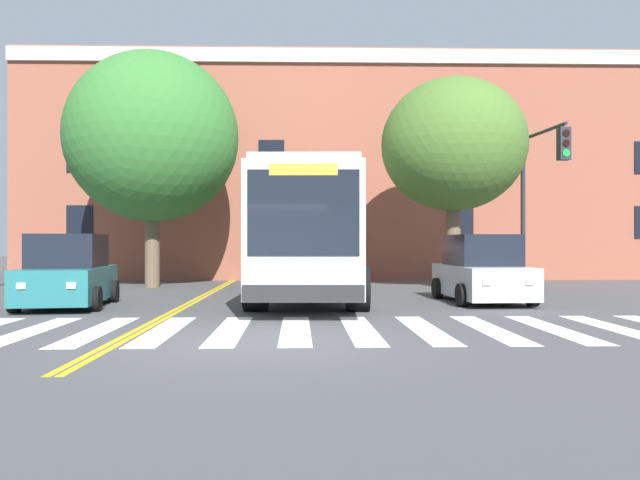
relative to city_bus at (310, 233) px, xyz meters
name	(u,v)px	position (x,y,z in m)	size (l,w,h in m)	color
ground_plane	(252,342)	(-1.03, -8.13, -1.93)	(120.00, 120.00, 0.00)	#4C4C4F
crosswalk	(263,330)	(-0.94, -6.73, -1.93)	(16.51, 4.17, 0.01)	white
lane_line_yellow_inner	(228,282)	(-3.33, 7.27, -1.93)	(0.12, 36.00, 0.01)	gold
lane_line_yellow_outer	(232,282)	(-3.17, 7.27, -1.93)	(0.12, 36.00, 0.01)	gold
city_bus	(310,233)	(0.00, 0.00, 0.00)	(3.23, 11.69, 3.53)	white
car_teal_near_lane	(68,274)	(-6.19, -2.46, -1.08)	(2.37, 3.86, 1.86)	#236B70
car_silver_far_lane	(482,271)	(4.70, -1.43, -1.08)	(2.21, 3.98, 1.86)	#B7BABF
car_grey_behind_bus	(284,260)	(-1.07, 8.66, -1.06)	(2.25, 3.92, 1.92)	slate
traffic_light_near_corner	(539,178)	(7.56, 1.91, 1.84)	(0.51, 3.11, 5.59)	#28282D
street_tree_curbside_large	(453,145)	(5.06, 3.40, 3.14)	(6.96, 7.03, 7.44)	brown
street_tree_curbside_small	(152,137)	(-5.73, 4.38, 3.54)	(7.12, 7.07, 8.57)	brown
building_facade	(359,173)	(2.48, 12.08, 3.12)	(30.68, 7.57, 10.08)	#9E5642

